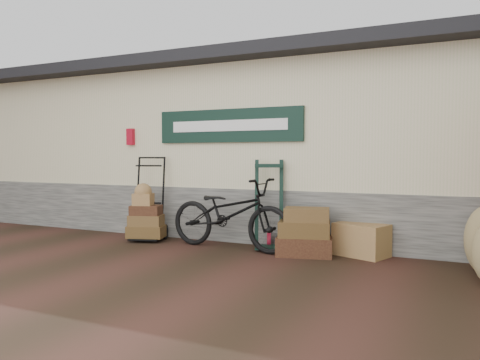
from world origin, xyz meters
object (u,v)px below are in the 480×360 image
green_barrow (269,205)px  suitcase_stack (304,231)px  wicker_hamper (361,240)px  bicycle (230,210)px  porter_trolley (149,197)px

green_barrow → suitcase_stack: green_barrow is taller
wicker_hamper → bicycle: bearing=-169.2°
porter_trolley → bicycle: porter_trolley is taller
porter_trolley → bicycle: size_ratio=0.69×
suitcase_stack → green_barrow: bearing=159.6°
bicycle → porter_trolley: bearing=90.2°
porter_trolley → wicker_hamper: 3.63m
suitcase_stack → wicker_hamper: bearing=22.6°
suitcase_stack → wicker_hamper: size_ratio=1.11×
wicker_hamper → bicycle: bicycle is taller
green_barrow → suitcase_stack: size_ratio=1.73×
bicycle → suitcase_stack: bearing=-81.3°
green_barrow → suitcase_stack: 0.77m
wicker_hamper → bicycle: (-1.94, -0.37, 0.38)m
porter_trolley → suitcase_stack: (2.83, -0.11, -0.38)m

